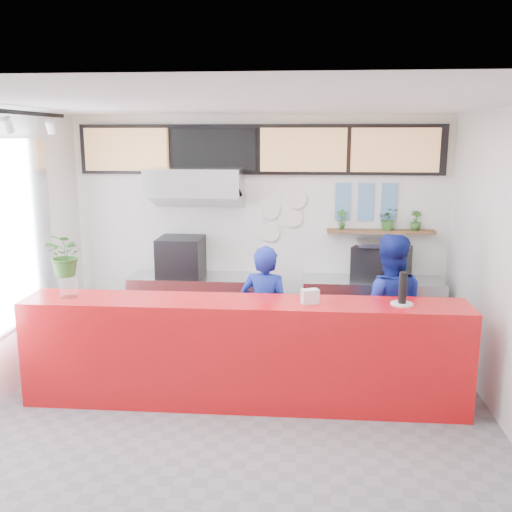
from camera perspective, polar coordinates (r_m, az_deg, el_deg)
The scene contains 39 objects.
floor at distance 5.79m, azimuth -1.62°, elevation -16.13°, with size 5.00×5.00×0.00m, color slate.
ceiling at distance 5.12m, azimuth -1.83°, elevation 15.00°, with size 5.00×5.00×0.00m, color silver.
wall_back at distance 7.70m, azimuth 0.37°, elevation 2.77°, with size 5.00×5.00×0.00m, color white.
service_counter at distance 5.93m, azimuth -1.22°, elevation -9.61°, with size 4.50×0.60×1.10m, color red.
cream_band at distance 7.59m, azimuth 0.37°, elevation 10.98°, with size 5.00×0.02×0.80m, color beige.
prep_bench at distance 7.75m, azimuth -5.74°, elevation -5.21°, with size 1.80×0.60×0.90m, color #B2B5BA.
panini_oven at distance 7.62m, azimuth -7.51°, elevation -0.06°, with size 0.57×0.57×0.52m, color black.
extraction_hood at distance 7.38m, azimuth -6.09°, elevation 7.39°, with size 1.20×0.70×0.35m, color #B2B5BA.
hood_lip at distance 7.40m, azimuth -6.05°, elevation 5.85°, with size 1.20×0.70×0.08m, color #B2B5BA.
right_bench at distance 7.68m, azimuth 11.46°, elevation -5.55°, with size 1.80×0.60×0.90m, color #B2B5BA.
espresso_machine at distance 7.53m, azimuth 12.42°, elevation -0.69°, with size 0.68×0.48×0.44m, color black.
espresso_tray at distance 7.47m, azimuth 12.51°, elevation 1.26°, with size 0.63×0.44×0.06m, color #A2A5A9.
herb_shelf at distance 7.65m, azimuth 12.36°, elevation 2.43°, with size 1.40×0.18×0.04m, color brown.
menu_board_far_left at distance 7.82m, azimuth -12.80°, elevation 10.35°, with size 1.10×0.10×0.55m, color tan.
menu_board_mid_left at distance 7.55m, azimuth -4.23°, elevation 10.56°, with size 1.10×0.10×0.55m, color black.
menu_board_mid_right at distance 7.46m, azimuth 4.75°, elevation 10.54°, with size 1.10×0.10×0.55m, color tan.
menu_board_far_right at distance 7.55m, azimuth 13.73°, elevation 10.26°, with size 1.10×0.10×0.55m, color tan.
soffit at distance 7.57m, azimuth 0.36°, elevation 10.60°, with size 4.80×0.04×0.65m, color black.
track_rail at distance 5.75m, azimuth -23.70°, elevation 13.10°, with size 0.05×2.40×0.04m, color black.
dec_plate_a at distance 7.63m, azimuth 1.48°, elevation 4.57°, with size 0.24×0.24×0.03m, color silver.
dec_plate_b at distance 7.63m, azimuth 3.73°, elevation 3.79°, with size 0.24×0.24×0.03m, color silver.
dec_plate_c at distance 7.67m, azimuth 1.47°, elevation 2.35°, with size 0.24×0.24×0.03m, color silver.
dec_plate_d at distance 7.60m, azimuth 4.14°, elevation 5.66°, with size 0.24×0.24×0.03m, color silver.
photo_frame_a at distance 7.61m, azimuth 8.70°, elevation 6.32°, with size 0.20×0.02×0.25m, color #598CBF.
photo_frame_b at distance 7.64m, azimuth 10.95°, elevation 6.26°, with size 0.20×0.02×0.25m, color #598CBF.
photo_frame_c at distance 7.68m, azimuth 13.19°, elevation 6.19°, with size 0.20×0.02×0.25m, color #598CBF.
photo_frame_d at distance 7.64m, azimuth 8.64°, elevation 4.46°, with size 0.20×0.02×0.25m, color #598CBF.
photo_frame_e at distance 7.67m, azimuth 10.88°, elevation 4.40°, with size 0.20×0.02×0.25m, color #598CBF.
photo_frame_f at distance 7.71m, azimuth 13.10°, elevation 4.34°, with size 0.20×0.02×0.25m, color #598CBF.
staff_center at distance 6.37m, azimuth 0.91°, elevation -5.85°, with size 0.57×0.37×1.56m, color navy.
staff_right at distance 6.39m, azimuth 12.99°, elevation -5.41°, with size 0.83×0.65×1.71m, color navy.
herb_a at distance 7.57m, azimuth 8.58°, elevation 3.65°, with size 0.14×0.10×0.27m, color #2C5D20.
herb_c at distance 7.64m, azimuth 13.11°, elevation 3.63°, with size 0.26×0.23×0.29m, color #2C5D20.
herb_d at distance 7.70m, azimuth 15.69°, elevation 3.43°, with size 0.14×0.13×0.26m, color #2C5D20.
glass_vase at distance 6.16m, azimuth -18.24°, elevation -2.90°, with size 0.19×0.19×0.23m, color silver.
basil_vase at distance 6.08m, azimuth -18.44°, elevation 0.11°, with size 0.40×0.35×0.45m, color #2C5D20.
napkin_holder at distance 5.66m, azimuth 5.42°, elevation -4.05°, with size 0.16×0.10×0.14m, color silver.
white_plate at distance 5.80m, azimuth 14.38°, elevation -4.65°, with size 0.22×0.22×0.02m, color silver.
pepper_mill at distance 5.75m, azimuth 14.47°, elevation -3.08°, with size 0.08×0.08×0.31m, color black.
Camera 1 is at (0.58, -5.08, 2.72)m, focal length 40.00 mm.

